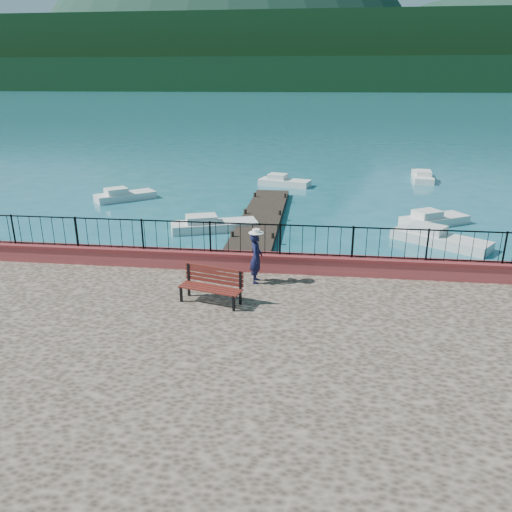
% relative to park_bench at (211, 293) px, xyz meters
% --- Properties ---
extents(ground, '(2000.00, 2000.00, 0.00)m').
position_rel_park_bench_xyz_m(ground, '(1.96, -1.18, -1.49)').
color(ground, '#19596B').
rests_on(ground, ground).
extents(parapet, '(28.00, 0.46, 0.58)m').
position_rel_park_bench_xyz_m(parapet, '(1.96, 2.52, -0.00)').
color(parapet, '#B44441').
rests_on(parapet, promenade).
extents(railing, '(27.00, 0.05, 0.95)m').
position_rel_park_bench_xyz_m(railing, '(1.96, 2.52, 0.76)').
color(railing, black).
rests_on(railing, parapet).
extents(dock, '(2.00, 16.00, 0.30)m').
position_rel_park_bench_xyz_m(dock, '(-0.04, 10.82, -1.34)').
color(dock, '#2D231C').
rests_on(dock, ground).
extents(far_forest, '(900.00, 60.00, 18.00)m').
position_rel_park_bench_xyz_m(far_forest, '(1.96, 298.82, 7.51)').
color(far_forest, black).
rests_on(far_forest, ground).
extents(foothills, '(900.00, 120.00, 44.00)m').
position_rel_park_bench_xyz_m(foothills, '(1.96, 358.82, 20.51)').
color(foothills, black).
rests_on(foothills, ground).
extents(park_bench, '(1.82, 0.99, 0.96)m').
position_rel_park_bench_xyz_m(park_bench, '(0.00, 0.00, 0.00)').
color(park_bench, black).
rests_on(park_bench, promenade).
extents(person, '(0.38, 0.56, 1.52)m').
position_rel_park_bench_xyz_m(person, '(1.03, 1.60, 0.47)').
color(person, '#111333').
rests_on(person, promenade).
extents(hat, '(0.44, 0.44, 0.12)m').
position_rel_park_bench_xyz_m(hat, '(1.03, 1.60, 1.29)').
color(hat, white).
rests_on(hat, person).
extents(boat_0, '(4.30, 2.60, 0.80)m').
position_rel_park_bench_xyz_m(boat_0, '(-2.13, 10.67, -1.09)').
color(boat_0, silver).
rests_on(boat_0, ground).
extents(boat_1, '(4.18, 3.50, 0.80)m').
position_rel_park_bench_xyz_m(boat_1, '(8.23, 9.72, -1.09)').
color(boat_1, silver).
rests_on(boat_1, ground).
extents(boat_2, '(3.64, 2.86, 0.80)m').
position_rel_park_bench_xyz_m(boat_2, '(8.66, 13.04, -1.09)').
color(boat_2, silver).
rests_on(boat_2, ground).
extents(boat_3, '(3.53, 3.23, 0.80)m').
position_rel_park_bench_xyz_m(boat_3, '(-8.78, 16.34, -1.09)').
color(boat_3, silver).
rests_on(boat_3, ground).
extents(boat_4, '(3.67, 2.15, 0.80)m').
position_rel_park_bench_xyz_m(boat_4, '(0.50, 21.75, -1.09)').
color(boat_4, silver).
rests_on(boat_4, ground).
extents(boat_5, '(1.74, 4.26, 0.80)m').
position_rel_park_bench_xyz_m(boat_5, '(10.28, 25.09, -1.09)').
color(boat_5, silver).
rests_on(boat_5, ground).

